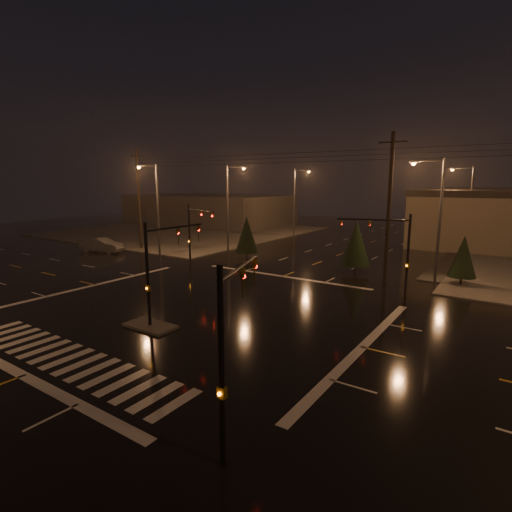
% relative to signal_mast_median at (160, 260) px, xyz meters
% --- Properties ---
extents(ground, '(140.00, 140.00, 0.00)m').
position_rel_signal_mast_median_xyz_m(ground, '(-0.00, 3.07, -3.75)').
color(ground, black).
rests_on(ground, ground).
extents(sidewalk_nw, '(36.00, 36.00, 0.12)m').
position_rel_signal_mast_median_xyz_m(sidewalk_nw, '(-30.00, 33.07, -3.69)').
color(sidewalk_nw, '#4A4742').
rests_on(sidewalk_nw, ground).
extents(median_island, '(3.00, 1.60, 0.15)m').
position_rel_signal_mast_median_xyz_m(median_island, '(-0.00, -0.93, -3.68)').
color(median_island, '#4A4742').
rests_on(median_island, ground).
extents(crosswalk, '(15.00, 2.60, 0.01)m').
position_rel_signal_mast_median_xyz_m(crosswalk, '(-0.00, -5.93, -3.75)').
color(crosswalk, beige).
rests_on(crosswalk, ground).
extents(stop_bar_near, '(16.00, 0.50, 0.01)m').
position_rel_signal_mast_median_xyz_m(stop_bar_near, '(-0.00, -7.93, -3.75)').
color(stop_bar_near, beige).
rests_on(stop_bar_near, ground).
extents(stop_bar_far, '(16.00, 0.50, 0.01)m').
position_rel_signal_mast_median_xyz_m(stop_bar_far, '(-0.00, 14.07, -3.75)').
color(stop_bar_far, beige).
rests_on(stop_bar_far, ground).
extents(commercial_block, '(30.00, 18.00, 5.60)m').
position_rel_signal_mast_median_xyz_m(commercial_block, '(-35.00, 45.07, -0.95)').
color(commercial_block, '#433E3B').
rests_on(commercial_block, ground).
extents(signal_mast_median, '(0.25, 4.59, 6.00)m').
position_rel_signal_mast_median_xyz_m(signal_mast_median, '(0.00, 0.00, 0.00)').
color(signal_mast_median, black).
rests_on(signal_mast_median, ground).
extents(signal_mast_ne, '(4.84, 1.86, 6.00)m').
position_rel_signal_mast_median_xyz_m(signal_mast_ne, '(9.50, 13.21, 0.04)').
color(signal_mast_ne, black).
rests_on(signal_mast_ne, ground).
extents(signal_mast_nw, '(4.84, 1.86, 6.00)m').
position_rel_signal_mast_median_xyz_m(signal_mast_nw, '(-9.50, 13.21, 0.04)').
color(signal_mast_nw, black).
rests_on(signal_mast_nw, ground).
extents(signal_mast_se, '(1.55, 3.87, 6.00)m').
position_rel_signal_mast_median_xyz_m(signal_mast_se, '(10.23, -6.68, -0.04)').
color(signal_mast_se, black).
rests_on(signal_mast_se, ground).
extents(streetlight_1, '(2.77, 0.32, 10.00)m').
position_rel_signal_mast_median_xyz_m(streetlight_1, '(-11.18, 21.07, 2.05)').
color(streetlight_1, '#38383A').
rests_on(streetlight_1, ground).
extents(streetlight_2, '(2.77, 0.32, 10.00)m').
position_rel_signal_mast_median_xyz_m(streetlight_2, '(-11.18, 37.07, 2.05)').
color(streetlight_2, '#38383A').
rests_on(streetlight_2, ground).
extents(streetlight_3, '(2.77, 0.32, 10.00)m').
position_rel_signal_mast_median_xyz_m(streetlight_3, '(11.18, 19.07, 2.05)').
color(streetlight_3, '#38383A').
rests_on(streetlight_3, ground).
extents(streetlight_4, '(2.77, 0.32, 10.00)m').
position_rel_signal_mast_median_xyz_m(streetlight_4, '(11.18, 39.07, 2.05)').
color(streetlight_4, '#38383A').
rests_on(streetlight_4, ground).
extents(streetlight_5, '(0.32, 2.77, 10.00)m').
position_rel_signal_mast_median_xyz_m(streetlight_5, '(-16.00, 14.26, 2.05)').
color(streetlight_5, '#38383A').
rests_on(streetlight_5, ground).
extents(utility_pole_0, '(2.20, 0.32, 12.00)m').
position_rel_signal_mast_median_xyz_m(utility_pole_0, '(-22.00, 17.07, 2.38)').
color(utility_pole_0, black).
rests_on(utility_pole_0, ground).
extents(utility_pole_1, '(2.20, 0.32, 12.00)m').
position_rel_signal_mast_median_xyz_m(utility_pole_1, '(8.00, 17.07, 2.38)').
color(utility_pole_1, black).
rests_on(utility_pole_1, ground).
extents(conifer_0, '(2.13, 2.13, 4.03)m').
position_rel_signal_mast_median_xyz_m(conifer_0, '(13.38, 19.36, -1.39)').
color(conifer_0, black).
rests_on(conifer_0, ground).
extents(conifer_3, '(2.46, 2.46, 4.55)m').
position_rel_signal_mast_median_xyz_m(conifer_3, '(-7.34, 18.99, -1.13)').
color(conifer_3, black).
rests_on(conifer_3, ground).
extents(conifer_4, '(2.59, 2.59, 4.75)m').
position_rel_signal_mast_median_xyz_m(conifer_4, '(4.72, 19.04, -1.03)').
color(conifer_4, black).
rests_on(conifer_4, ground).
extents(car_crossing, '(5.46, 3.45, 1.70)m').
position_rel_signal_mast_median_xyz_m(car_crossing, '(-23.88, 12.79, -2.90)').
color(car_crossing, '#53565A').
rests_on(car_crossing, ground).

